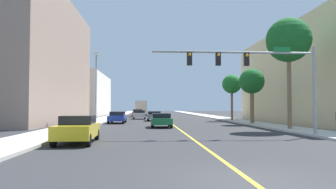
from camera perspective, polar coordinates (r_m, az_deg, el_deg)
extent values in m
plane|color=#2D2D30|center=(50.26, -0.59, -4.46)|extent=(192.00, 192.00, 0.00)
cube|color=#B2ADA3|center=(50.64, -11.37, -4.31)|extent=(3.25, 168.00, 0.15)
cube|color=beige|center=(51.63, 9.97, -4.28)|extent=(3.25, 168.00, 0.15)
cube|color=yellow|center=(50.26, -0.59, -4.45)|extent=(0.16, 144.00, 0.01)
cube|color=gray|center=(42.98, -24.44, 5.58)|extent=(10.79, 26.72, 15.29)
cube|color=silver|center=(72.75, -16.72, -0.08)|extent=(13.31, 24.30, 9.13)
cylinder|color=gray|center=(22.69, 25.09, 0.72)|extent=(0.20, 0.20, 5.75)
cylinder|color=gray|center=(20.94, 11.97, 7.51)|extent=(10.66, 0.14, 0.14)
cube|color=black|center=(21.09, 14.08, 6.22)|extent=(0.32, 0.24, 0.84)
sphere|color=orange|center=(21.00, 14.19, 6.95)|extent=(0.20, 0.20, 0.20)
cube|color=black|center=(20.61, 9.11, 6.38)|extent=(0.32, 0.24, 0.84)
sphere|color=orange|center=(20.51, 9.19, 7.13)|extent=(0.20, 0.20, 0.20)
cube|color=black|center=(20.28, 3.93, 6.50)|extent=(0.32, 0.24, 0.84)
sphere|color=orange|center=(20.18, 3.98, 7.26)|extent=(0.20, 0.20, 0.20)
cube|color=#147233|center=(22.05, 20.07, 7.76)|extent=(1.10, 0.04, 0.28)
cylinder|color=gray|center=(34.85, -12.97, 0.98)|extent=(0.16, 0.16, 7.43)
cube|color=beige|center=(35.27, -12.92, 7.27)|extent=(0.56, 0.28, 0.20)
cylinder|color=brown|center=(27.63, 21.18, 1.79)|extent=(0.33, 0.33, 7.32)
sphere|color=#195B23|center=(28.12, 21.07, 9.25)|extent=(3.65, 3.65, 3.65)
cone|color=#195B23|center=(28.51, 23.13, 8.71)|extent=(0.50, 2.12, 1.42)
cone|color=#195B23|center=(29.04, 20.07, 8.47)|extent=(2.05, 0.54, 1.47)
cone|color=#195B23|center=(27.62, 19.01, 9.01)|extent=(0.47, 1.73, 1.40)
cone|color=#195B23|center=(27.15, 22.24, 9.24)|extent=(1.75, 0.58, 1.62)
cylinder|color=brown|center=(35.39, 15.03, -1.35)|extent=(0.42, 0.42, 4.59)
sphere|color=#195B23|center=(35.50, 14.99, 2.36)|extent=(2.74, 2.74, 2.74)
cone|color=#195B23|center=(35.62, 16.30, 2.04)|extent=(0.63, 1.33, 1.25)
cone|color=#195B23|center=(36.24, 14.48, 1.94)|extent=(1.37, 0.54, 1.44)
cone|color=#195B23|center=(35.12, 13.80, 2.07)|extent=(0.62, 1.60, 1.30)
cone|color=#195B23|center=(34.70, 15.37, 2.14)|extent=(1.46, 0.51, 1.17)
cylinder|color=brown|center=(43.57, 11.54, -1.34)|extent=(0.31, 0.31, 4.89)
sphere|color=#1E6B28|center=(43.68, 11.51, 1.87)|extent=(2.59, 2.59, 2.59)
cone|color=#1E6B28|center=(43.99, 12.44, 1.59)|extent=(0.60, 1.23, 1.06)
cone|color=#1E6B28|center=(44.40, 11.23, 1.54)|extent=(1.36, 0.47, 1.10)
cone|color=#1E6B28|center=(43.37, 10.57, 1.63)|extent=(0.57, 1.25, 0.99)
cone|color=#1E6B28|center=(42.92, 11.83, 1.68)|extent=(1.18, 0.48, 1.41)
cube|color=#BCBCC1|center=(49.78, -5.23, -3.73)|extent=(2.00, 4.03, 0.66)
cube|color=black|center=(49.45, -5.23, -3.12)|extent=(1.73, 1.83, 0.40)
cylinder|color=black|center=(51.25, -6.19, -4.05)|extent=(0.23, 0.64, 0.64)
cylinder|color=black|center=(51.23, -4.25, -4.05)|extent=(0.23, 0.64, 0.64)
cylinder|color=black|center=(48.36, -6.27, -4.15)|extent=(0.23, 0.64, 0.64)
cylinder|color=black|center=(48.34, -4.22, -4.16)|extent=(0.23, 0.64, 0.64)
cube|color=#196638|center=(29.58, -1.23, -4.83)|extent=(1.88, 3.99, 0.57)
cube|color=black|center=(29.52, -1.22, -3.85)|extent=(1.65, 2.03, 0.43)
cylinder|color=black|center=(31.01, -2.89, -5.23)|extent=(0.22, 0.64, 0.64)
cylinder|color=black|center=(31.08, 0.20, -5.23)|extent=(0.22, 0.64, 0.64)
cylinder|color=black|center=(28.13, -2.81, -5.54)|extent=(0.22, 0.64, 0.64)
cylinder|color=black|center=(28.21, 0.61, -5.53)|extent=(0.22, 0.64, 0.64)
cube|color=gold|center=(17.43, -16.16, -6.35)|extent=(1.98, 4.31, 0.69)
cube|color=black|center=(17.60, -16.02, -4.44)|extent=(1.69, 2.04, 0.46)
cylinder|color=black|center=(15.78, -14.28, -8.06)|extent=(0.24, 0.65, 0.64)
cylinder|color=black|center=(16.11, -20.12, -7.87)|extent=(0.24, 0.65, 0.64)
cylinder|color=black|center=(18.89, -12.81, -7.10)|extent=(0.24, 0.65, 0.64)
cylinder|color=black|center=(19.17, -17.72, -6.98)|extent=(0.24, 0.65, 0.64)
cube|color=red|center=(59.63, -5.50, -3.47)|extent=(1.93, 4.03, 0.67)
cube|color=black|center=(59.30, -5.51, -2.92)|extent=(1.70, 2.09, 0.48)
cylinder|color=black|center=(61.13, -6.27, -3.75)|extent=(0.22, 0.64, 0.64)
cylinder|color=black|center=(61.08, -4.65, -3.76)|extent=(0.22, 0.64, 0.64)
cylinder|color=black|center=(58.21, -6.40, -3.83)|extent=(0.22, 0.64, 0.64)
cylinder|color=black|center=(58.15, -4.70, -3.84)|extent=(0.22, 0.64, 0.64)
cube|color=slate|center=(43.41, -2.49, -4.01)|extent=(2.01, 4.19, 0.57)
cube|color=black|center=(43.36, -2.49, -3.35)|extent=(1.73, 1.99, 0.42)
cylinder|color=black|center=(44.95, -3.59, -4.31)|extent=(0.23, 0.64, 0.64)
cylinder|color=black|center=(44.95, -1.39, -4.31)|extent=(0.23, 0.64, 0.64)
cylinder|color=black|center=(41.91, -3.68, -4.46)|extent=(0.23, 0.64, 0.64)
cylinder|color=black|center=(41.90, -1.32, -4.46)|extent=(0.23, 0.64, 0.64)
cube|color=#1E389E|center=(37.47, -9.20, -4.23)|extent=(1.90, 4.33, 0.60)
cube|color=black|center=(37.70, -9.15, -3.42)|extent=(1.66, 2.18, 0.44)
cylinder|color=black|center=(35.80, -8.14, -4.82)|extent=(0.23, 0.64, 0.64)
cylinder|color=black|center=(35.98, -10.79, -4.79)|extent=(0.23, 0.64, 0.64)
cylinder|color=black|center=(39.00, -7.73, -4.61)|extent=(0.23, 0.64, 0.64)
cylinder|color=black|center=(39.17, -10.17, -4.58)|extent=(0.23, 0.64, 0.64)
cube|color=red|center=(70.67, -4.98, -2.80)|extent=(2.47, 2.26, 1.60)
cube|color=beige|center=(66.77, -4.94, -2.34)|extent=(2.58, 5.69, 2.74)
cylinder|color=black|center=(70.68, -5.83, -3.45)|extent=(0.31, 0.91, 0.90)
cylinder|color=black|center=(70.70, -4.13, -3.45)|extent=(0.31, 0.91, 0.90)
cylinder|color=black|center=(65.38, -5.85, -3.54)|extent=(0.31, 0.91, 0.90)
cylinder|color=black|center=(65.40, -4.01, -3.55)|extent=(0.31, 0.91, 0.90)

